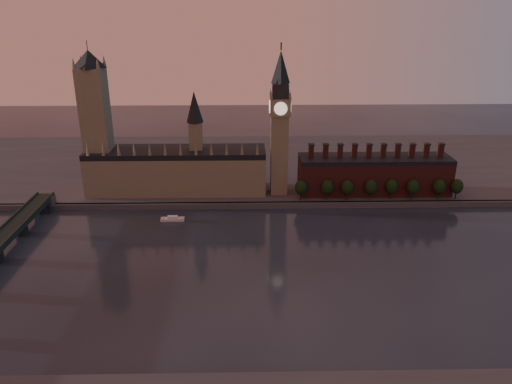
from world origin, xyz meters
TOP-DOWN VIEW (x-y plane):
  - ground at (0.00, 0.00)m, footprint 900.00×900.00m
  - north_bank at (0.00, 178.04)m, footprint 900.00×182.00m
  - palace_of_westminster at (-64.41, 114.91)m, footprint 130.00×30.30m
  - victoria_tower at (-120.00, 115.00)m, footprint 24.00×24.00m
  - big_ben at (10.00, 110.00)m, footprint 15.00×15.00m
  - chimney_block at (80.00, 110.00)m, footprint 110.00×25.00m
  - embankment_tree_0 at (24.74, 94.49)m, footprint 8.60×8.60m
  - embankment_tree_1 at (43.50, 95.06)m, footprint 8.60×8.60m
  - embankment_tree_2 at (57.51, 94.07)m, footprint 8.60×8.60m
  - embankment_tree_3 at (74.41, 94.74)m, footprint 8.60×8.60m
  - embankment_tree_4 at (89.41, 95.31)m, footprint 8.60×8.60m
  - embankment_tree_5 at (104.22, 93.96)m, footprint 8.60×8.60m
  - embankment_tree_6 at (123.08, 94.20)m, footprint 8.60×8.60m
  - embankment_tree_7 at (136.04, 94.52)m, footprint 8.60×8.60m
  - river_boat at (-63.25, 69.98)m, footprint 15.62×4.50m

SIDE VIEW (x-z plane):
  - ground at x=0.00m, z-range 0.00..0.00m
  - river_boat at x=-63.25m, z-range -0.37..2.76m
  - north_bank at x=0.00m, z-range 0.00..4.00m
  - embankment_tree_0 at x=24.74m, z-range 6.03..20.91m
  - embankment_tree_1 at x=43.50m, z-range 6.03..20.91m
  - embankment_tree_2 at x=57.51m, z-range 6.03..20.91m
  - embankment_tree_3 at x=74.41m, z-range 6.03..20.91m
  - embankment_tree_4 at x=89.41m, z-range 6.03..20.91m
  - embankment_tree_5 at x=104.22m, z-range 6.03..20.91m
  - embankment_tree_6 at x=123.08m, z-range 6.03..20.91m
  - embankment_tree_7 at x=136.04m, z-range 6.03..20.91m
  - chimney_block at x=80.00m, z-range -0.68..36.32m
  - palace_of_westminster at x=-64.41m, z-range -15.37..58.63m
  - big_ben at x=10.00m, z-range 3.33..110.33m
  - victoria_tower at x=-120.00m, z-range 5.09..113.09m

